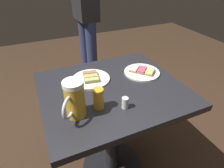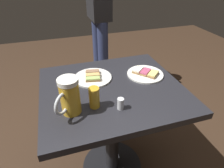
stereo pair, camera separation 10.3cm
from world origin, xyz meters
name	(u,v)px [view 1 (the left image)]	position (x,y,z in m)	size (l,w,h in m)	color
ground_plane	(112,166)	(0.00, 0.00, 0.00)	(6.00, 6.00, 0.00)	#382619
cafe_table	(112,110)	(0.00, 0.00, 0.57)	(0.68, 0.77, 0.73)	black
plate_near	(142,72)	(-0.07, 0.23, 0.74)	(0.22, 0.22, 0.03)	white
plate_far	(91,78)	(-0.12, -0.08, 0.74)	(0.22, 0.22, 0.03)	white
beer_mug	(74,100)	(0.14, -0.24, 0.82)	(0.13, 0.12, 0.18)	gold
beer_glass_small	(98,99)	(0.13, -0.13, 0.78)	(0.05, 0.05, 0.10)	gold
salt_shaker	(125,103)	(0.18, -0.01, 0.76)	(0.03, 0.03, 0.06)	silver
patron_standing	(86,12)	(-1.08, 0.20, 0.89)	(0.33, 0.19, 1.54)	navy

